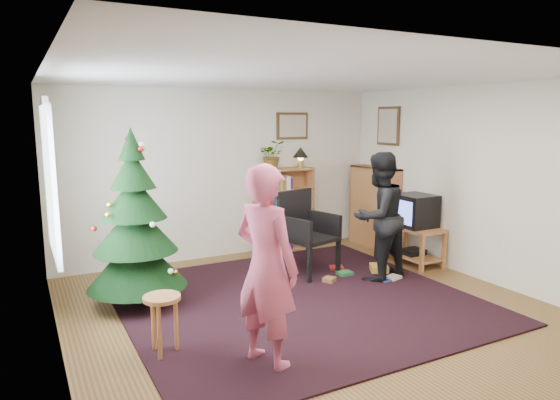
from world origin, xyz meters
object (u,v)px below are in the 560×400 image
crt_tv (415,210)px  person_standing (266,266)px  picture_right (388,126)px  armchair (304,228)px  potted_plant (272,155)px  picture_back (292,126)px  tv_stand (413,242)px  christmas_tree (135,233)px  stool (162,309)px  table_lamp (301,154)px  bookshelf_back (284,209)px  person_by_chair (379,217)px  bookshelf_right (374,206)px

crt_tv → person_standing: (-3.17, -1.67, 0.09)m
picture_right → armchair: bearing=-163.4°
potted_plant → picture_back: bearing=17.6°
tv_stand → armchair: size_ratio=0.75×
picture_right → person_standing: picture_right is taller
christmas_tree → stool: bearing=-92.9°
armchair → table_lamp: (0.59, 1.14, 0.91)m
bookshelf_back → potted_plant: potted_plant is taller
christmas_tree → bookshelf_back: bearing=26.8°
picture_right → potted_plant: picture_right is taller
tv_stand → person_standing: bearing=-152.3°
table_lamp → christmas_tree: bearing=-155.7°
picture_back → person_by_chair: (0.17, -1.98, -1.12)m
stool → tv_stand: bearing=15.6°
potted_plant → person_by_chair: bearing=-72.0°
stool → armchair: bearing=32.5°
bookshelf_back → armchair: size_ratio=1.16×
tv_stand → table_lamp: 2.18m
person_by_chair → potted_plant: 2.05m
bookshelf_back → armchair: bookshelf_back is taller
christmas_tree → crt_tv: bearing=-3.6°
person_by_chair → table_lamp: 1.97m
person_standing → potted_plant: 3.67m
person_standing → person_by_chair: (2.28, 1.35, -0.04)m
potted_plant → table_lamp: bearing=0.0°
stool → table_lamp: 4.08m
stool → person_standing: size_ratio=0.32×
picture_right → person_by_chair: size_ratio=0.36×
christmas_tree → bookshelf_right: size_ratio=1.53×
tv_stand → crt_tv: (-0.00, 0.00, 0.46)m
picture_right → crt_tv: size_ratio=1.15×
bookshelf_back → person_standing: (-1.88, -3.20, 0.20)m
person_standing → picture_back: bearing=-55.0°
person_by_chair → table_lamp: size_ratio=5.14×
picture_back → christmas_tree: picture_back is taller
stool → potted_plant: 3.73m
picture_back → christmas_tree: size_ratio=0.28×
armchair → table_lamp: size_ratio=3.46×
picture_right → table_lamp: bearing=154.7°
person_standing → potted_plant: size_ratio=3.94×
picture_back → christmas_tree: (-2.78, -1.42, -1.12)m
person_by_chair → bookshelf_right: bearing=-135.9°
person_standing → table_lamp: 3.92m
person_by_chair → potted_plant: (-0.60, 1.84, 0.69)m
christmas_tree → table_lamp: bearing=24.3°
christmas_tree → potted_plant: christmas_tree is taller
crt_tv → person_standing: person_standing is taller
tv_stand → table_lamp: bearing=123.0°
person_by_chair → table_lamp: bearing=-96.2°
bookshelf_back → crt_tv: (1.29, -1.53, 0.11)m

